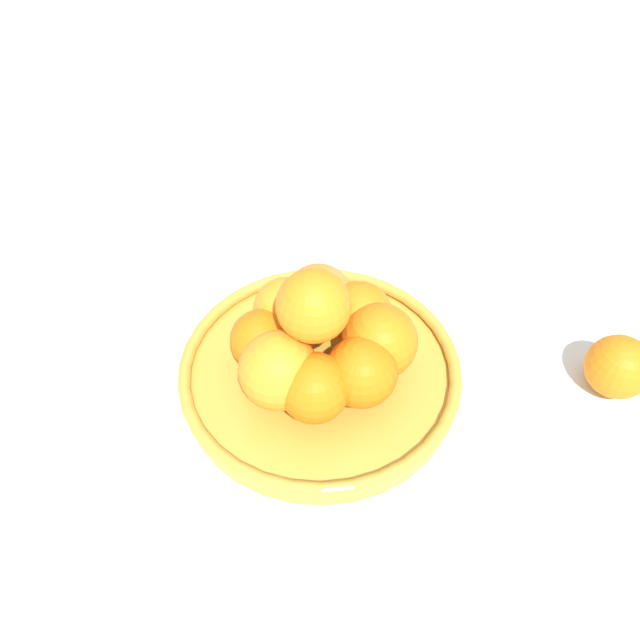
{
  "coord_description": "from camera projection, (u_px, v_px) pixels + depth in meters",
  "views": [
    {
      "loc": [
        0.37,
        0.24,
        0.58
      ],
      "look_at": [
        0.0,
        0.0,
        0.1
      ],
      "focal_mm": 35.0,
      "sensor_mm": 36.0,
      "label": 1
    }
  ],
  "objects": [
    {
      "name": "ground_plane",
      "position": [
        320.0,
        380.0,
        0.72
      ],
      "size": [
        4.0,
        4.0,
        0.0
      ],
      "primitive_type": "plane",
      "color": "silver"
    },
    {
      "name": "fruit_bowl",
      "position": [
        320.0,
        371.0,
        0.71
      ],
      "size": [
        0.32,
        0.32,
        0.03
      ],
      "color": "gold",
      "rests_on": "ground_plane"
    },
    {
      "name": "orange_pile",
      "position": [
        321.0,
        337.0,
        0.66
      ],
      "size": [
        0.2,
        0.19,
        0.14
      ],
      "color": "orange",
      "rests_on": "fruit_bowl"
    },
    {
      "name": "stray_orange",
      "position": [
        618.0,
        367.0,
        0.69
      ],
      "size": [
        0.07,
        0.07,
        0.07
      ],
      "primitive_type": "sphere",
      "color": "orange",
      "rests_on": "ground_plane"
    }
  ]
}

